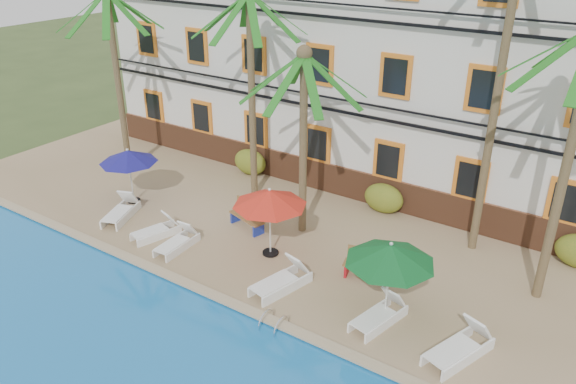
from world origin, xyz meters
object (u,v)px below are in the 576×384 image
Objects in this scene: palm_e at (575,130)px; lounger_b at (157,230)px; umbrella_red at (270,198)px; bench_left at (249,216)px; palm_c at (304,116)px; umbrella_blue at (128,157)px; lounger_e at (380,314)px; lounger_c at (177,242)px; palm_d at (505,48)px; bench_right at (369,264)px; lounger_f at (460,347)px; palm_a at (115,56)px; lounger_a at (121,211)px; palm_b at (251,68)px; lounger_d at (282,280)px; umbrella_green at (390,254)px.

palm_e reaches higher than lounger_b.
bench_left is at bearing 148.91° from umbrella_red.
umbrella_blue is (-6.58, -1.75, -2.31)m from palm_c.
umbrella_red reaches higher than lounger_e.
lounger_b is at bearing -134.66° from bench_left.
lounger_c is at bearing -9.02° from lounger_b.
palm_d is 7.28m from bench_right.
lounger_f is (6.64, -3.18, -3.86)m from palm_c.
palm_d is 6.15× the size of lounger_c.
palm_a is 16.81m from lounger_f.
bench_right is (-4.45, -1.86, -4.56)m from palm_e.
bench_right is (9.80, 0.44, -1.38)m from umbrella_blue.
umbrella_blue is (-14.25, -2.30, -3.18)m from palm_e.
palm_d is at bearing 34.39° from lounger_c.
lounger_b is (2.05, -0.23, -0.03)m from lounger_a.
palm_a is 0.72× the size of palm_d.
palm_c is 0.81× the size of palm_e.
palm_e is at bearing 9.16° from umbrella_blue.
lounger_c is (-2.73, -3.33, -3.91)m from palm_c.
lounger_a is at bearing -165.66° from palm_e.
palm_d reaches higher than lounger_b.
palm_a is 13.24m from bench_right.
palm_e is 14.78m from umbrella_blue.
lounger_a is (-2.81, -4.28, -4.73)m from palm_b.
lounger_b is at bearing -99.59° from palm_b.
palm_b is 0.75× the size of palm_d.
palm_a reaches higher than bench_right.
palm_a is 3.86× the size of lounger_a.
palm_c is at bearing 113.01° from lounger_d.
lounger_e is at bearing -19.81° from bench_left.
palm_e is at bearing 14.34° from lounger_a.
palm_c reaches higher than umbrella_blue.
lounger_b is (-3.87, -3.15, -3.91)m from palm_c.
palm_e is 3.33× the size of umbrella_red.
palm_c reaches higher than bench_left.
palm_a is 3.71× the size of lounger_d.
lounger_c is at bearing -113.95° from bench_left.
palm_e reaches higher than bench_left.
lounger_a is 1.25× the size of bench_right.
lounger_c is (1.14, -0.18, 0.00)m from lounger_b.
palm_e is at bearing -4.29° from palm_b.
lounger_d is at bearing -132.99° from bench_right.
palm_b is at bearing 149.44° from lounger_e.
bench_right is at bearing 47.01° from lounger_d.
lounger_e is at bearing -14.12° from palm_a.
umbrella_green is 2.79m from lounger_f.
lounger_c is at bearing -145.61° from palm_d.
umbrella_blue is at bearing -177.43° from bench_right.
palm_a reaches higher than lounger_f.
palm_d is at bearing 59.06° from bench_right.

